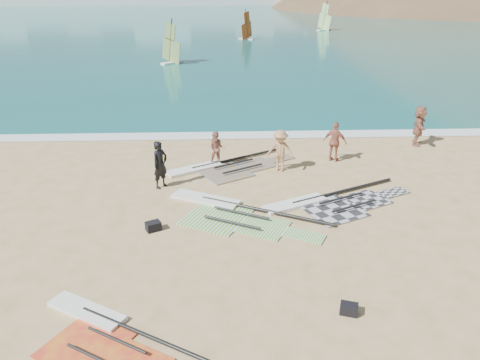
{
  "coord_description": "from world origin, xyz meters",
  "views": [
    {
      "loc": [
        -1.58,
        -11.6,
        7.72
      ],
      "look_at": [
        -0.93,
        4.0,
        1.0
      ],
      "focal_mm": 35.0,
      "sensor_mm": 36.0,
      "label": 1
    }
  ],
  "objects_px": {
    "gear_bag_far": "(349,309)",
    "beachgoer_right": "(419,126)",
    "person_wetsuit": "(160,165)",
    "beachgoer_mid": "(280,151)",
    "beachgoer_left": "(216,149)",
    "rig_grey": "(329,203)",
    "rig_red": "(105,336)",
    "rig_green": "(230,212)",
    "beachgoer_back": "(335,142)",
    "rig_orange": "(224,167)",
    "gear_bag_near": "(153,226)"
  },
  "relations": [
    {
      "from": "beachgoer_mid",
      "to": "rig_orange",
      "type": "bearing_deg",
      "value": -169.48
    },
    {
      "from": "rig_grey",
      "to": "person_wetsuit",
      "type": "xyz_separation_m",
      "value": [
        -6.43,
        1.83,
        0.91
      ]
    },
    {
      "from": "gear_bag_near",
      "to": "beachgoer_left",
      "type": "height_order",
      "value": "beachgoer_left"
    },
    {
      "from": "gear_bag_far",
      "to": "beachgoer_left",
      "type": "relative_size",
      "value": 0.28
    },
    {
      "from": "gear_bag_near",
      "to": "rig_red",
      "type": "bearing_deg",
      "value": -95.51
    },
    {
      "from": "beachgoer_back",
      "to": "beachgoer_left",
      "type": "bearing_deg",
      "value": 34.9
    },
    {
      "from": "rig_orange",
      "to": "rig_red",
      "type": "xyz_separation_m",
      "value": [
        -2.89,
        -10.55,
        -0.0
      ]
    },
    {
      "from": "rig_green",
      "to": "beachgoer_left",
      "type": "height_order",
      "value": "beachgoer_left"
    },
    {
      "from": "rig_green",
      "to": "beachgoer_mid",
      "type": "distance_m",
      "value": 4.62
    },
    {
      "from": "gear_bag_far",
      "to": "person_wetsuit",
      "type": "distance_m",
      "value": 9.8
    },
    {
      "from": "rig_orange",
      "to": "rig_red",
      "type": "height_order",
      "value": "rig_orange"
    },
    {
      "from": "rig_grey",
      "to": "beachgoer_mid",
      "type": "distance_m",
      "value": 3.75
    },
    {
      "from": "rig_grey",
      "to": "beachgoer_left",
      "type": "height_order",
      "value": "beachgoer_left"
    },
    {
      "from": "beachgoer_left",
      "to": "beachgoer_mid",
      "type": "xyz_separation_m",
      "value": [
        2.74,
        -0.71,
        0.13
      ]
    },
    {
      "from": "rig_red",
      "to": "beachgoer_mid",
      "type": "relative_size",
      "value": 2.47
    },
    {
      "from": "rig_green",
      "to": "gear_bag_near",
      "type": "xyz_separation_m",
      "value": [
        -2.57,
        -1.14,
        0.1
      ]
    },
    {
      "from": "person_wetsuit",
      "to": "rig_orange",
      "type": "bearing_deg",
      "value": -12.87
    },
    {
      "from": "person_wetsuit",
      "to": "beachgoer_right",
      "type": "distance_m",
      "value": 13.19
    },
    {
      "from": "gear_bag_far",
      "to": "beachgoer_mid",
      "type": "height_order",
      "value": "beachgoer_mid"
    },
    {
      "from": "rig_orange",
      "to": "beachgoer_mid",
      "type": "distance_m",
      "value": 2.62
    },
    {
      "from": "rig_orange",
      "to": "beachgoer_left",
      "type": "xyz_separation_m",
      "value": [
        -0.3,
        0.31,
        0.75
      ]
    },
    {
      "from": "rig_orange",
      "to": "beachgoer_mid",
      "type": "bearing_deg",
      "value": -39.63
    },
    {
      "from": "rig_red",
      "to": "gear_bag_far",
      "type": "relative_size",
      "value": 10.35
    },
    {
      "from": "rig_orange",
      "to": "gear_bag_near",
      "type": "distance_m",
      "value": 5.98
    },
    {
      "from": "gear_bag_far",
      "to": "beachgoer_left",
      "type": "distance_m",
      "value": 10.79
    },
    {
      "from": "beachgoer_mid",
      "to": "beachgoer_back",
      "type": "bearing_deg",
      "value": 42.66
    },
    {
      "from": "gear_bag_far",
      "to": "rig_green",
      "type": "bearing_deg",
      "value": 117.09
    },
    {
      "from": "rig_red",
      "to": "rig_green",
      "type": "bearing_deg",
      "value": 94.62
    },
    {
      "from": "person_wetsuit",
      "to": "rig_grey",
      "type": "bearing_deg",
      "value": -65.91
    },
    {
      "from": "rig_orange",
      "to": "gear_bag_near",
      "type": "bearing_deg",
      "value": -144.01
    },
    {
      "from": "rig_orange",
      "to": "person_wetsuit",
      "type": "height_order",
      "value": "person_wetsuit"
    },
    {
      "from": "beachgoer_left",
      "to": "gear_bag_near",
      "type": "bearing_deg",
      "value": -104.18
    },
    {
      "from": "rig_orange",
      "to": "beachgoer_right",
      "type": "xyz_separation_m",
      "value": [
        9.79,
        2.82,
        0.95
      ]
    },
    {
      "from": "gear_bag_far",
      "to": "beachgoer_right",
      "type": "relative_size",
      "value": 0.22
    },
    {
      "from": "beachgoer_left",
      "to": "beachgoer_mid",
      "type": "relative_size",
      "value": 0.86
    },
    {
      "from": "rig_grey",
      "to": "gear_bag_near",
      "type": "height_order",
      "value": "gear_bag_near"
    },
    {
      "from": "beachgoer_mid",
      "to": "rig_red",
      "type": "bearing_deg",
      "value": -97.92
    },
    {
      "from": "rig_orange",
      "to": "beachgoer_left",
      "type": "bearing_deg",
      "value": 104.19
    },
    {
      "from": "gear_bag_near",
      "to": "person_wetsuit",
      "type": "height_order",
      "value": "person_wetsuit"
    },
    {
      "from": "person_wetsuit",
      "to": "gear_bag_near",
      "type": "bearing_deg",
      "value": -138.0
    },
    {
      "from": "rig_grey",
      "to": "person_wetsuit",
      "type": "distance_m",
      "value": 6.74
    },
    {
      "from": "rig_green",
      "to": "gear_bag_far",
      "type": "relative_size",
      "value": 13.08
    },
    {
      "from": "person_wetsuit",
      "to": "beachgoer_mid",
      "type": "bearing_deg",
      "value": -33.06
    },
    {
      "from": "rig_orange",
      "to": "beachgoer_right",
      "type": "distance_m",
      "value": 10.24
    },
    {
      "from": "rig_green",
      "to": "rig_red",
      "type": "xyz_separation_m",
      "value": [
        -3.06,
        -6.22,
        -0.0
      ]
    },
    {
      "from": "beachgoer_right",
      "to": "beachgoer_left",
      "type": "bearing_deg",
      "value": 126.21
    },
    {
      "from": "gear_bag_near",
      "to": "person_wetsuit",
      "type": "bearing_deg",
      "value": 92.05
    },
    {
      "from": "gear_bag_far",
      "to": "beachgoer_back",
      "type": "relative_size",
      "value": 0.24
    },
    {
      "from": "rig_green",
      "to": "rig_red",
      "type": "height_order",
      "value": "rig_green"
    },
    {
      "from": "rig_green",
      "to": "rig_orange",
      "type": "xyz_separation_m",
      "value": [
        -0.18,
        4.33,
        -0.0
      ]
    }
  ]
}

